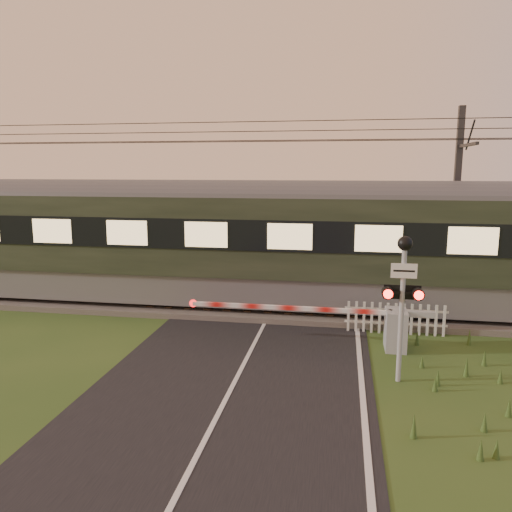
% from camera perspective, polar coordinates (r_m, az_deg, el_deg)
% --- Properties ---
extents(ground, '(160.00, 160.00, 0.00)m').
position_cam_1_polar(ground, '(10.79, -3.16, -15.57)').
color(ground, '#2B481C').
rests_on(ground, ground).
extents(road, '(6.00, 140.00, 0.03)m').
position_cam_1_polar(road, '(10.57, -3.36, -16.06)').
color(road, black).
rests_on(road, ground).
extents(track_bed, '(140.00, 3.40, 0.39)m').
position_cam_1_polar(track_bed, '(16.77, 1.87, -5.87)').
color(track_bed, '#47423D').
rests_on(track_bed, ground).
extents(overhead_wires, '(120.00, 0.62, 0.62)m').
position_cam_1_polar(overhead_wires, '(16.16, 1.98, 13.81)').
color(overhead_wires, black).
rests_on(overhead_wires, ground).
extents(boom_gate, '(6.50, 0.81, 1.08)m').
position_cam_1_polar(boom_gate, '(13.50, 14.38, -7.82)').
color(boom_gate, gray).
rests_on(boom_gate, ground).
extents(crossing_signal, '(0.83, 0.35, 3.24)m').
position_cam_1_polar(crossing_signal, '(11.13, 16.45, -2.97)').
color(crossing_signal, gray).
rests_on(crossing_signal, ground).
extents(picket_fence, '(2.85, 0.07, 0.90)m').
position_cam_1_polar(picket_fence, '(14.77, 15.66, -6.89)').
color(picket_fence, silver).
rests_on(picket_fence, ground).
extents(catenary_mast, '(0.21, 2.46, 6.72)m').
position_cam_1_polar(catenary_mast, '(18.63, 21.91, 5.75)').
color(catenary_mast, '#2D2D30').
rests_on(catenary_mast, ground).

